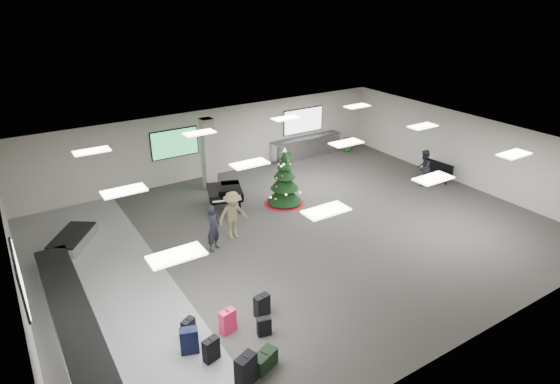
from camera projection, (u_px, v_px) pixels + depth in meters
ground at (299, 233)px, 17.23m from camera, size 18.00×18.00×0.00m
room_envelope at (281, 171)px, 16.61m from camera, size 18.02×14.02×3.21m
baggage_carousel at (74, 300)px, 13.24m from camera, size 2.28×9.71×0.43m
service_counter at (306, 147)px, 24.58m from camera, size 4.05×0.65×1.08m
suitcase_0 at (246, 370)px, 10.61m from camera, size 0.58×0.45×0.81m
suitcase_1 at (211, 350)px, 11.32m from camera, size 0.45×0.31×0.65m
pink_suitcase at (228, 321)px, 12.25m from camera, size 0.46×0.32×0.68m
suitcase_3 at (262, 305)px, 12.86m from camera, size 0.46×0.29×0.67m
navy_suitcase at (189, 341)px, 11.55m from camera, size 0.51×0.40×0.72m
green_duffel at (264, 360)px, 11.12m from camera, size 0.74×0.55×0.47m
suitcase_7 at (264, 326)px, 12.16m from camera, size 0.40×0.27×0.55m
suitcase_8 at (189, 328)px, 12.09m from camera, size 0.42×0.36×0.56m
christmas_tree at (285, 185)px, 19.26m from camera, size 1.71×1.71×2.44m
grand_piano at (225, 192)px, 18.89m from camera, size 1.81×2.06×0.98m
bench at (438, 170)px, 21.62m from camera, size 0.62×1.46×0.90m
traveler_a at (214, 228)px, 15.84m from camera, size 0.74×0.68×1.69m
traveler_b at (233, 215)px, 16.60m from camera, size 1.18×0.70×1.80m
traveler_bench at (423, 168)px, 21.05m from camera, size 1.00×0.93×1.66m
potted_plant_left at (288, 160)px, 23.19m from camera, size 0.52×0.56×0.81m
potted_plant_right at (348, 144)px, 25.44m from camera, size 0.68×0.68×0.86m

